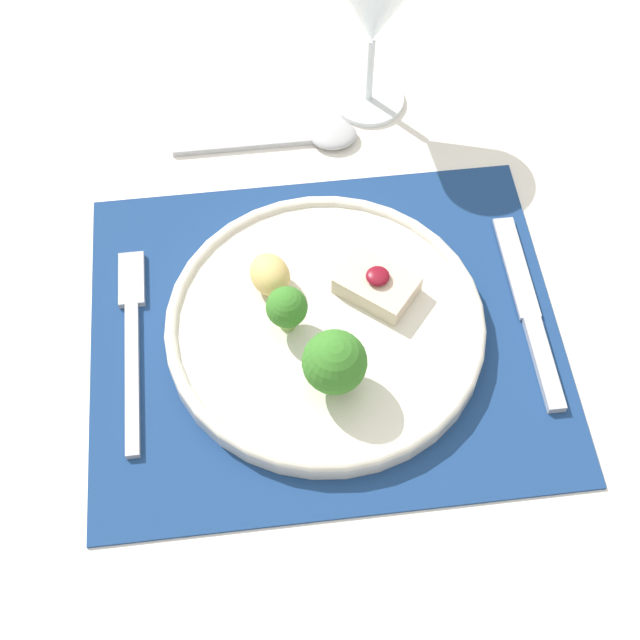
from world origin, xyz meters
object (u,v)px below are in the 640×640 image
at_px(dinner_plate, 321,325).
at_px(knife, 532,322).
at_px(wine_glass_near, 374,8).
at_px(spoon, 310,138).
at_px(fork, 132,333).

relative_size(dinner_plate, knife, 1.37).
xyz_separation_m(dinner_plate, knife, (0.19, -0.01, -0.01)).
distance_m(dinner_plate, knife, 0.19).
relative_size(dinner_plate, wine_glass_near, 1.66).
distance_m(spoon, wine_glass_near, 0.15).
bearing_deg(dinner_plate, spoon, 86.04).
relative_size(knife, wine_glass_near, 1.21).
xyz_separation_m(fork, spoon, (0.19, 0.22, -0.00)).
distance_m(fork, knife, 0.36).
xyz_separation_m(fork, knife, (0.36, -0.03, 0.00)).
xyz_separation_m(spoon, wine_glass_near, (0.07, 0.05, 0.12)).
bearing_deg(dinner_plate, fork, 173.70).
bearing_deg(fork, spoon, 47.57).
relative_size(fork, spoon, 1.09).
distance_m(fork, spoon, 0.29).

